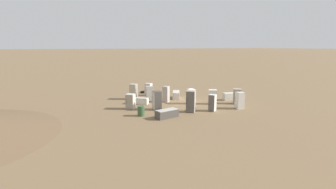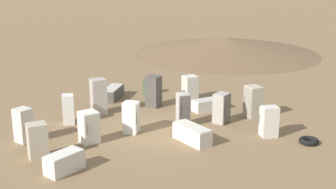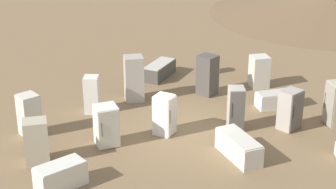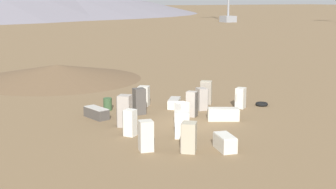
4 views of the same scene
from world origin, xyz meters
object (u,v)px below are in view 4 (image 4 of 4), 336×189
Objects in this scene: discarded_fridge_7 at (125,111)px; discarded_fridge_9 at (223,114)px; discarded_fridge_13 at (206,93)px; scrap_tire at (262,104)px; discarded_fridge_5 at (139,101)px; discarded_fridge_3 at (130,123)px; discarded_fridge_8 at (240,98)px; discarded_fridge_6 at (96,113)px; discarded_fridge_12 at (225,142)px; discarded_fridge_15 at (189,137)px; rusty_barrel at (108,104)px; discarded_fridge_0 at (174,103)px; discarded_fridge_2 at (146,136)px; discarded_fridge_14 at (144,96)px; discarded_fridge_1 at (182,115)px; discarded_fridge_10 at (202,99)px; discarded_fridge_11 at (182,125)px; discarded_fridge_4 at (192,104)px.

discarded_fridge_7 reaches higher than discarded_fridge_9.
discarded_fridge_13 is 4.05m from scrap_tire.
discarded_fridge_5 is 8.97m from scrap_tire.
discarded_fridge_13 reaches higher than discarded_fridge_3.
discarded_fridge_8 is 1.64× the size of scrap_tire.
discarded_fridge_12 reaches higher than discarded_fridge_6.
discarded_fridge_15 reaches higher than discarded_fridge_9.
discarded_fridge_8 is at bearing -24.90° from rusty_barrel.
discarded_fridge_0 is 1.16× the size of discarded_fridge_2.
discarded_fridge_12 is 1.96× the size of rusty_barrel.
discarded_fridge_14 is (0.65, 10.99, 0.31)m from discarded_fridge_12.
scrap_tire is at bearing -46.48° from discarded_fridge_7.
discarded_fridge_8 is 1.03× the size of discarded_fridge_14.
discarded_fridge_0 is at bearing 146.68° from discarded_fridge_1.
discarded_fridge_0 is 1.20× the size of discarded_fridge_3.
discarded_fridge_8 reaches higher than discarded_fridge_9.
rusty_barrel is (-5.73, 2.97, -0.34)m from discarded_fridge_10.
discarded_fridge_1 is at bearing -32.00° from discarded_fridge_3.
discarded_fridge_8 is 9.43m from discarded_fridge_12.
discarded_fridge_10 is (7.15, -1.25, 0.42)m from discarded_fridge_6.
discarded_fridge_14 is at bearing 61.27° from discarded_fridge_5.
discarded_fridge_11 is 8.14m from rusty_barrel.
discarded_fridge_6 is (-0.31, 4.65, -0.41)m from discarded_fridge_3.
discarded_fridge_1 is 1.06× the size of discarded_fridge_14.
discarded_fridge_2 is at bearing -132.95° from discarded_fridge_3.
discarded_fridge_12 is at bearing -116.53° from discarded_fridge_7.
discarded_fridge_4 reaches higher than discarded_fridge_2.
discarded_fridge_11 is at bearing -111.62° from discarded_fridge_7.
scrap_tire is at bearing 142.70° from discarded_fridge_4.
discarded_fridge_6 is (-3.76, 4.42, -0.41)m from discarded_fridge_1.
discarded_fridge_12 is (2.70, -6.50, -0.56)m from discarded_fridge_7.
discarded_fridge_4 is at bearing -46.78° from discarded_fridge_7.
discarded_fridge_10 is 0.90× the size of discarded_fridge_13.
rusty_barrel is (-5.40, 6.03, 0.03)m from discarded_fridge_9.
discarded_fridge_2 is 0.76× the size of discarded_fridge_6.
discarded_fridge_5 is at bearing -92.98° from discarded_fridge_10.
discarded_fridge_2 is at bearing -108.97° from discarded_fridge_5.
discarded_fridge_1 is at bearing 13.05° from discarded_fridge_15.
rusty_barrel is at bearing 69.86° from discarded_fridge_9.
discarded_fridge_13 reaches higher than discarded_fridge_6.
discarded_fridge_4 is at bearing -94.27° from discarded_fridge_12.
discarded_fridge_1 reaches higher than scrap_tire.
discarded_fridge_7 is 8.07m from discarded_fridge_13.
discarded_fridge_2 reaches higher than discarded_fridge_10.
discarded_fridge_3 is at bearing 70.49° from discarded_fridge_13.
discarded_fridge_3 reaches higher than discarded_fridge_14.
scrap_tire is (11.60, -2.22, -0.22)m from discarded_fridge_6.
discarded_fridge_2 is 1.76× the size of scrap_tire.
discarded_fridge_3 is 9.77m from discarded_fridge_8.
discarded_fridge_9 is at bearing -10.91° from discarded_fridge_15.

